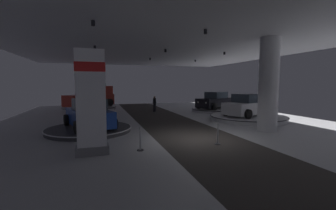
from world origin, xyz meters
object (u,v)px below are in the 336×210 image
Objects in this scene: display_platform_far_right at (215,110)px; display_platform_deep_left at (90,108)px; display_platform_mid_left at (89,129)px; column_right at (269,85)px; display_car_mid_right at (248,106)px; display_car_far_right at (215,101)px; display_car_mid_left at (89,115)px; display_platform_mid_right at (248,118)px; brand_sign_pylon at (91,101)px; visitor_walking_near at (155,103)px; pickup_truck_deep_left at (92,98)px.

display_platform_far_right is 0.84× the size of display_platform_deep_left.
column_right is at bearing -16.04° from display_platform_mid_left.
display_car_far_right is at bearing 86.17° from display_car_mid_right.
display_car_far_right is 5.87m from display_car_mid_right.
display_car_mid_left reaches higher than display_platform_far_right.
display_car_far_right is at bearing 29.56° from display_platform_mid_left.
display_platform_mid_right is 1.18× the size of display_platform_mid_left.
display_car_mid_right is (-0.39, -5.86, 0.04)m from display_car_far_right.
display_platform_deep_left is (-10.55, 15.36, -2.58)m from column_right.
display_car_far_right is 5.92m from display_platform_mid_right.
display_car_mid_right is (-0.36, -5.84, 0.94)m from display_platform_far_right.
display_platform_mid_right is 11.75m from display_platform_mid_left.
display_platform_mid_right is at bearing -93.56° from display_car_far_right.
display_car_mid_left is (-10.15, 2.89, -1.73)m from column_right.
display_car_far_right reaches higher than display_platform_deep_left.
brand_sign_pylon reaches higher than display_platform_deep_left.
display_car_mid_right is at bearing -43.47° from display_platform_deep_left.
column_right reaches higher than display_car_mid_right.
column_right is 1.15× the size of display_platform_far_right.
column_right is 4.93m from display_platform_mid_right.
display_platform_deep_left is 1.25× the size of display_car_mid_left.
display_car_far_right is at bearing -14.68° from visitor_walking_near.
visitor_walking_near is at bearing 127.28° from display_car_mid_right.
display_platform_mid_right is (11.85, -11.63, -1.04)m from pickup_truck_deep_left.
brand_sign_pylon is at bearing -135.79° from display_car_far_right.
pickup_truck_deep_left reaches higher than visitor_walking_near.
display_platform_far_right is at bearing -14.86° from visitor_walking_near.
display_car_far_right is at bearing -25.36° from pickup_truck_deep_left.
display_platform_mid_right is 11.77m from display_car_mid_left.
display_platform_mid_left is 0.88m from display_car_mid_left.
visitor_walking_near reaches higher than display_platform_far_right.
display_car_far_right is 13.88m from display_car_mid_left.
display_car_mid_right is at bearing 4.85° from display_platform_mid_left.
display_platform_mid_left is 10.39m from visitor_walking_near.
display_car_mid_left is (-0.28, 4.59, -1.12)m from brand_sign_pylon.
display_platform_mid_right is 0.92m from display_car_mid_right.
display_platform_mid_right reaches higher than display_platform_mid_left.
display_platform_far_right is at bearing 29.57° from display_platform_mid_left.
display_platform_mid_left is at bearing -89.36° from pickup_truck_deep_left.
display_car_far_right is 0.84× the size of pickup_truck_deep_left.
brand_sign_pylon reaches higher than display_car_mid_right.
display_car_far_right is 0.93× the size of display_platform_mid_left.
display_car_far_right is at bearing 29.69° from display_car_mid_left.
column_right is 1.01× the size of pickup_truck_deep_left.
visitor_walking_near is at bearing 54.65° from display_car_mid_left.
display_platform_far_right is 0.97× the size of display_platform_mid_left.
display_car_mid_right reaches higher than visitor_walking_near.
display_car_far_right is at bearing 24.42° from display_platform_far_right.
display_car_mid_left is at bearing -174.97° from display_platform_mid_right.
display_platform_deep_left is (-0.68, 17.05, -1.97)m from brand_sign_pylon.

